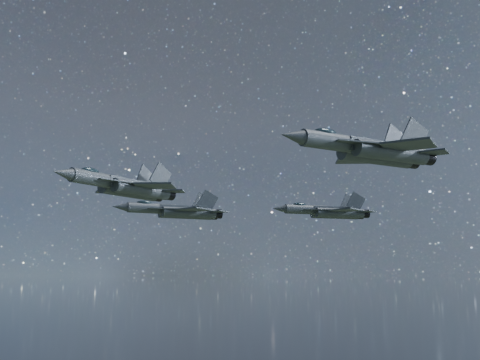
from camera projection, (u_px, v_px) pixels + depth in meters
jet_lead at (127, 186)px, 67.20m from camera, size 18.01×11.84×4.62m
jet_left at (179, 211)px, 88.36m from camera, size 18.18×12.65×4.57m
jet_right at (372, 150)px, 55.69m from camera, size 18.74×13.31×4.77m
jet_slot at (330, 212)px, 84.26m from camera, size 15.85×10.74×3.99m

